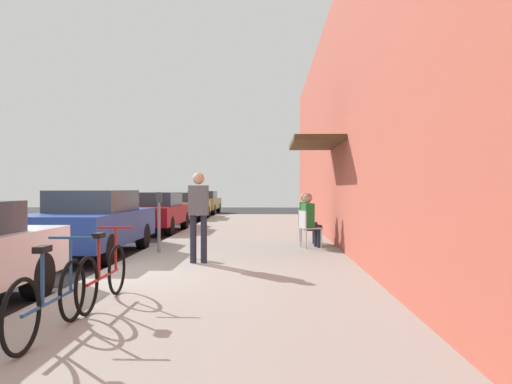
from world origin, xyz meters
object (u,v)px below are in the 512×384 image
(parked_car_4, at_px, (203,202))
(bicycle_1, at_px, (50,299))
(parked_car_2, at_px, (155,211))
(bicycle_0, at_px, (103,274))
(seated_patron_1, at_px, (307,216))
(parked_car_1, at_px, (92,222))
(parking_meter, at_px, (159,217))
(cafe_chair_0, at_px, (308,226))
(pedestrian_standing, at_px, (199,210))
(seated_patron_0, at_px, (310,218))
(parked_car_3, at_px, (187,206))
(cafe_chair_1, at_px, (305,223))

(parked_car_4, distance_m, bicycle_1, 24.05)
(parked_car_2, xyz_separation_m, bicycle_1, (1.90, -12.13, -0.24))
(bicycle_0, height_order, seated_patron_1, seated_patron_1)
(parked_car_1, bearing_deg, seated_patron_1, 18.37)
(parked_car_1, distance_m, parking_meter, 1.57)
(seated_patron_1, bearing_deg, bicycle_1, -111.15)
(bicycle_1, distance_m, cafe_chair_0, 7.57)
(parking_meter, bearing_deg, pedestrian_standing, -53.62)
(seated_patron_0, height_order, seated_patron_1, same)
(parking_meter, bearing_deg, bicycle_1, -86.63)
(parked_car_2, bearing_deg, seated_patron_0, -46.22)
(cafe_chair_0, xyz_separation_m, seated_patron_1, (0.06, 0.89, 0.19))
(parked_car_3, height_order, parking_meter, parking_meter)
(bicycle_0, distance_m, cafe_chair_0, 6.37)
(seated_patron_0, bearing_deg, bicycle_1, -113.52)
(parked_car_1, relative_size, cafe_chair_1, 5.06)
(parked_car_3, xyz_separation_m, seated_patron_1, (4.94, -10.67, 0.12))
(bicycle_1, relative_size, cafe_chair_1, 1.97)
(parked_car_1, bearing_deg, parked_car_3, 90.00)
(parked_car_3, height_order, bicycle_1, parked_car_3)
(parked_car_2, height_order, seated_patron_1, seated_patron_1)
(parking_meter, distance_m, pedestrian_standing, 1.86)
(parked_car_3, height_order, seated_patron_0, seated_patron_0)
(parked_car_1, height_order, cafe_chair_1, parked_car_1)
(parking_meter, relative_size, pedestrian_standing, 0.78)
(parked_car_1, relative_size, parked_car_3, 1.00)
(parking_meter, height_order, pedestrian_standing, pedestrian_standing)
(parked_car_1, distance_m, seated_patron_0, 5.00)
(cafe_chair_0, distance_m, pedestrian_standing, 3.34)
(parked_car_3, bearing_deg, parked_car_4, 90.00)
(bicycle_0, relative_size, bicycle_1, 1.00)
(parked_car_1, xyz_separation_m, seated_patron_0, (4.94, 0.77, 0.05))
(parked_car_4, bearing_deg, bicycle_0, -85.05)
(parked_car_4, height_order, cafe_chair_1, parked_car_4)
(parked_car_2, height_order, bicycle_0, parked_car_2)
(bicycle_0, xyz_separation_m, cafe_chair_1, (2.92, 6.57, 0.14))
(parking_meter, relative_size, cafe_chair_0, 1.52)
(parked_car_3, relative_size, pedestrian_standing, 2.59)
(parked_car_2, relative_size, bicycle_0, 2.57)
(pedestrian_standing, bearing_deg, parked_car_4, 97.75)
(parking_meter, bearing_deg, cafe_chair_1, 28.90)
(cafe_chair_1, bearing_deg, parked_car_4, 106.85)
(bicycle_0, height_order, seated_patron_0, seated_patron_0)
(parked_car_4, distance_m, seated_patron_0, 17.71)
(parked_car_4, bearing_deg, cafe_chair_1, -73.15)
(bicycle_0, bearing_deg, parked_car_2, 100.27)
(pedestrian_standing, bearing_deg, cafe_chair_0, 47.31)
(seated_patron_0, height_order, pedestrian_standing, pedestrian_standing)
(parked_car_1, xyz_separation_m, seated_patron_1, (4.94, 1.64, 0.05))
(bicycle_0, xyz_separation_m, seated_patron_0, (2.98, 5.68, 0.34))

